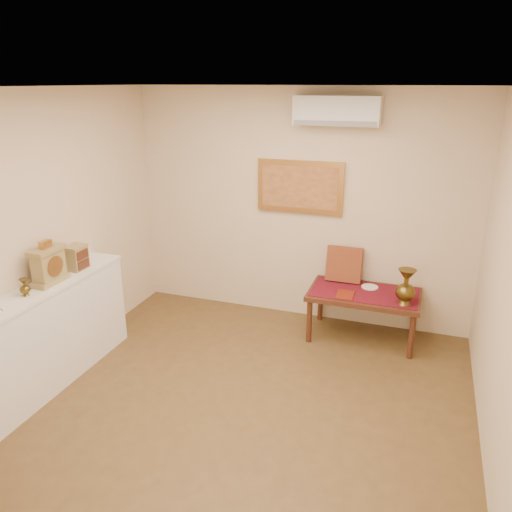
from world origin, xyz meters
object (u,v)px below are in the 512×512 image
at_px(display_ledge, 47,337).
at_px(mantel_clock, 49,265).
at_px(wooden_chest, 76,257).
at_px(low_table, 364,298).
at_px(brass_urn_tall, 406,283).

height_order(display_ledge, mantel_clock, mantel_clock).
height_order(wooden_chest, low_table, wooden_chest).
relative_size(mantel_clock, wooden_chest, 1.68).
distance_m(brass_urn_tall, mantel_clock, 3.48).
distance_m(display_ledge, wooden_chest, 0.80).
bearing_deg(brass_urn_tall, low_table, 156.72).
xyz_separation_m(brass_urn_tall, display_ledge, (-3.10, -1.70, -0.30)).
xyz_separation_m(mantel_clock, wooden_chest, (0.00, 0.38, -0.05)).
relative_size(mantel_clock, low_table, 0.34).
height_order(brass_urn_tall, low_table, brass_urn_tall).
xyz_separation_m(display_ledge, mantel_clock, (0.01, 0.14, 0.66)).
height_order(display_ledge, wooden_chest, wooden_chest).
xyz_separation_m(brass_urn_tall, wooden_chest, (-3.09, -1.17, 0.31)).
bearing_deg(display_ledge, mantel_clock, 84.74).
distance_m(brass_urn_tall, low_table, 0.56).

